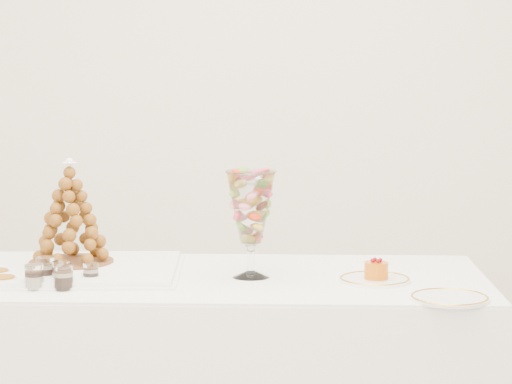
{
  "coord_description": "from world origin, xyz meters",
  "views": [
    {
      "loc": [
        0.28,
        -2.76,
        1.34
      ],
      "look_at": [
        0.11,
        0.22,
        0.97
      ],
      "focal_mm": 70.0,
      "sensor_mm": 36.0,
      "label": 1
    }
  ],
  "objects": [
    {
      "name": "verrine_c",
      "position": [
        -0.38,
        0.14,
        0.74
      ],
      "size": [
        0.05,
        0.05,
        0.06
      ],
      "primitive_type": "cylinder",
      "rotation": [
        0.0,
        0.0,
        0.08
      ],
      "color": "white",
      "rests_on": "buffet_table"
    },
    {
      "name": "ramekin_front",
      "position": [
        -0.64,
        0.07,
        0.72
      ],
      "size": [
        0.09,
        0.09,
        0.03
      ],
      "primitive_type": "cylinder",
      "color": "white",
      "rests_on": "buffet_table"
    },
    {
      "name": "lace_tray",
      "position": [
        -0.49,
        0.29,
        0.72
      ],
      "size": [
        0.71,
        0.55,
        0.02
      ],
      "primitive_type": "cube",
      "rotation": [
        0.0,
        0.0,
        0.08
      ],
      "color": "white",
      "rests_on": "buffet_table"
    },
    {
      "name": "macaron_vase",
      "position": [
        0.09,
        0.25,
        0.92
      ],
      "size": [
        0.15,
        0.15,
        0.33
      ],
      "color": "white",
      "rests_on": "buffet_table"
    },
    {
      "name": "croquembouche",
      "position": [
        -0.49,
        0.35,
        0.89
      ],
      "size": [
        0.28,
        0.28,
        0.33
      ],
      "rotation": [
        0.0,
        0.0,
        -0.28
      ],
      "color": "brown",
      "rests_on": "lace_tray"
    },
    {
      "name": "verrine_a",
      "position": [
        -0.53,
        0.15,
        0.74
      ],
      "size": [
        0.07,
        0.07,
        0.08
      ],
      "primitive_type": "cylinder",
      "rotation": [
        0.0,
        0.0,
        -0.25
      ],
      "color": "white",
      "rests_on": "buffet_table"
    },
    {
      "name": "spare_plate",
      "position": [
        0.66,
        -0.02,
        0.71
      ],
      "size": [
        0.22,
        0.22,
        0.01
      ],
      "primitive_type": "cylinder",
      "color": "white",
      "rests_on": "buffet_table"
    },
    {
      "name": "verrine_b",
      "position": [
        -0.47,
        0.12,
        0.74
      ],
      "size": [
        0.06,
        0.06,
        0.07
      ],
      "primitive_type": "cylinder",
      "rotation": [
        0.0,
        0.0,
        -0.13
      ],
      "color": "white",
      "rests_on": "buffet_table"
    },
    {
      "name": "mousse_cake",
      "position": [
        0.47,
        0.2,
        0.74
      ],
      "size": [
        0.07,
        0.07,
        0.06
      ],
      "color": "#C75C09",
      "rests_on": "cake_plate"
    },
    {
      "name": "cake_plate",
      "position": [
        0.47,
        0.21,
        0.71
      ],
      "size": [
        0.22,
        0.22,
        0.01
      ],
      "primitive_type": "cylinder",
      "color": "white",
      "rests_on": "buffet_table"
    },
    {
      "name": "verrine_d",
      "position": [
        -0.53,
        0.05,
        0.74
      ],
      "size": [
        0.07,
        0.07,
        0.07
      ],
      "primitive_type": "cylinder",
      "rotation": [
        0.0,
        0.0,
        0.32
      ],
      "color": "white",
      "rests_on": "buffet_table"
    },
    {
      "name": "verrine_e",
      "position": [
        -0.44,
        0.04,
        0.74
      ],
      "size": [
        0.06,
        0.06,
        0.07
      ],
      "primitive_type": "cylinder",
      "rotation": [
        0.0,
        0.0,
        -0.03
      ],
      "color": "white",
      "rests_on": "buffet_table"
    }
  ]
}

